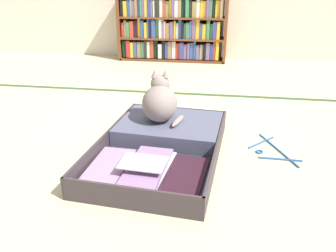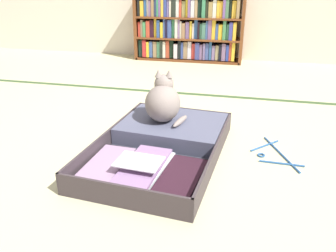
% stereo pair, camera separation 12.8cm
% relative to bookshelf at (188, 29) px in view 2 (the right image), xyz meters
% --- Properties ---
extents(ground_plane, '(10.00, 10.00, 0.00)m').
position_rel_bookshelf_xyz_m(ground_plane, '(0.16, -2.25, -0.35)').
color(ground_plane, '#C1BE90').
extents(tatami_border, '(4.80, 0.05, 0.00)m').
position_rel_bookshelf_xyz_m(tatami_border, '(0.16, -1.21, -0.35)').
color(tatami_border, '#354F2A').
rests_on(tatami_border, ground_plane).
extents(bookshelf, '(1.19, 0.26, 0.71)m').
position_rel_bookshelf_xyz_m(bookshelf, '(0.00, 0.00, 0.00)').
color(bookshelf, brown).
rests_on(bookshelf, ground_plane).
extents(open_suitcase, '(0.68, 0.99, 0.11)m').
position_rel_bookshelf_xyz_m(open_suitcase, '(0.27, -2.21, -0.30)').
color(open_suitcase, '#3A3135').
rests_on(open_suitcase, ground_plane).
extents(black_cat, '(0.25, 0.25, 0.29)m').
position_rel_bookshelf_xyz_m(black_cat, '(0.22, -2.05, -0.13)').
color(black_cat, gray).
rests_on(black_cat, open_suitcase).
extents(clothes_hanger, '(0.27, 0.38, 0.01)m').
position_rel_bookshelf_xyz_m(clothes_hanger, '(0.86, -2.14, -0.34)').
color(clothes_hanger, '#275692').
rests_on(clothes_hanger, ground_plane).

